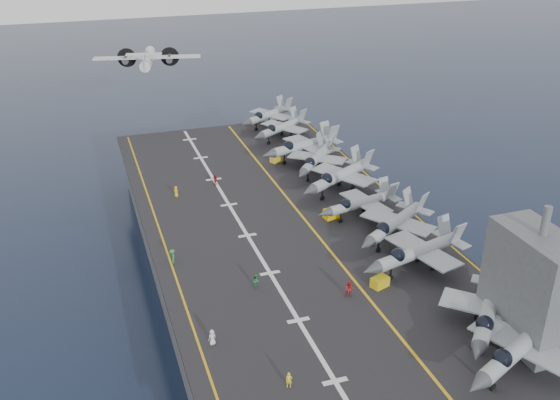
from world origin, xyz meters
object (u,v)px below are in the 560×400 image
object	(u,v)px
fighter_jet_0	(520,346)
tow_cart_a	(380,282)
transport_plane	(148,64)
island_superstructure	(535,275)

from	to	relation	value
fighter_jet_0	tow_cart_a	size ratio (longest dim) A/B	7.76
tow_cart_a	transport_plane	size ratio (longest dim) A/B	0.10
island_superstructure	transport_plane	size ratio (longest dim) A/B	0.66
island_superstructure	transport_plane	world-z (taller)	island_superstructure
tow_cart_a	fighter_jet_0	bearing A→B (deg)	-70.67
island_superstructure	transport_plane	distance (m)	85.27
fighter_jet_0	transport_plane	distance (m)	88.31
fighter_jet_0	tow_cart_a	world-z (taller)	fighter_jet_0
transport_plane	tow_cart_a	bearing A→B (deg)	-76.30
transport_plane	fighter_jet_0	bearing A→B (deg)	-75.14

